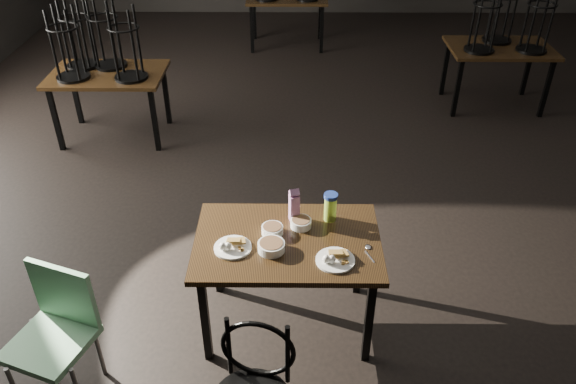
{
  "coord_description": "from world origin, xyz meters",
  "views": [
    {
      "loc": [
        -0.71,
        -4.38,
        3.02
      ],
      "look_at": [
        -0.74,
        -1.17,
        0.85
      ],
      "focal_mm": 35.0,
      "sensor_mm": 36.0,
      "label": 1
    }
  ],
  "objects_px": {
    "main_table": "(287,249)",
    "water_bottle": "(330,207)",
    "juice_carton": "(294,206)",
    "school_chair": "(56,327)"
  },
  "relations": [
    {
      "from": "main_table",
      "to": "water_bottle",
      "type": "distance_m",
      "value": 0.4
    },
    {
      "from": "main_table",
      "to": "juice_carton",
      "type": "xyz_separation_m",
      "value": [
        0.04,
        0.21,
        0.19
      ]
    },
    {
      "from": "water_bottle",
      "to": "school_chair",
      "type": "xyz_separation_m",
      "value": [
        -1.62,
        -0.8,
        -0.3
      ]
    },
    {
      "from": "juice_carton",
      "to": "school_chair",
      "type": "relative_size",
      "value": 0.27
    },
    {
      "from": "main_table",
      "to": "school_chair",
      "type": "height_order",
      "value": "school_chair"
    },
    {
      "from": "water_bottle",
      "to": "school_chair",
      "type": "relative_size",
      "value": 0.22
    },
    {
      "from": "main_table",
      "to": "juice_carton",
      "type": "bearing_deg",
      "value": 78.53
    },
    {
      "from": "main_table",
      "to": "water_bottle",
      "type": "relative_size",
      "value": 5.87
    },
    {
      "from": "main_table",
      "to": "juice_carton",
      "type": "distance_m",
      "value": 0.29
    },
    {
      "from": "water_bottle",
      "to": "school_chair",
      "type": "distance_m",
      "value": 1.83
    }
  ]
}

